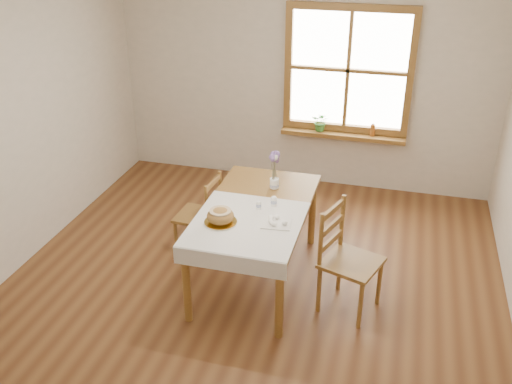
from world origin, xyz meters
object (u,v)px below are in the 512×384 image
(bread_plate, at_px, (221,222))
(flower_vase, at_px, (274,184))
(dining_table, at_px, (256,215))
(chair_right, at_px, (352,261))
(chair_left, at_px, (198,214))

(bread_plate, xyz_separation_m, flower_vase, (0.28, 0.76, 0.03))
(bread_plate, relative_size, flower_vase, 2.83)
(dining_table, xyz_separation_m, flower_vase, (0.07, 0.40, 0.13))
(chair_right, bearing_deg, dining_table, 95.13)
(chair_left, xyz_separation_m, flower_vase, (0.74, 0.11, 0.38))
(chair_left, bearing_deg, dining_table, 70.52)
(dining_table, bearing_deg, flower_vase, 79.85)
(chair_left, relative_size, bread_plate, 3.13)
(chair_left, height_order, bread_plate, chair_left)
(dining_table, relative_size, flower_vase, 16.91)
(chair_left, relative_size, flower_vase, 8.88)
(chair_right, distance_m, bread_plate, 1.14)
(dining_table, distance_m, chair_right, 0.94)
(chair_right, relative_size, bread_plate, 3.58)
(dining_table, height_order, chair_left, chair_left)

